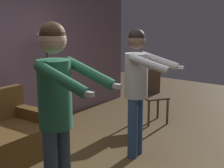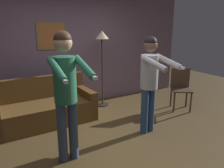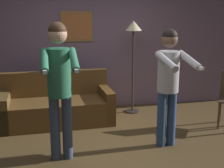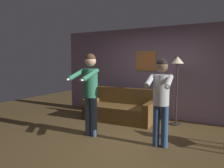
{
  "view_description": "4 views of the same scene",
  "coord_description": "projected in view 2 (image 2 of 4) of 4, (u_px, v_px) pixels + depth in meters",
  "views": [
    {
      "loc": [
        -2.48,
        -2.16,
        1.83
      ],
      "look_at": [
        0.11,
        -0.07,
        1.12
      ],
      "focal_mm": 50.0,
      "sensor_mm": 36.0,
      "label": 1
    },
    {
      "loc": [
        -1.48,
        -2.83,
        1.84
      ],
      "look_at": [
        0.08,
        0.1,
        0.97
      ],
      "focal_mm": 35.0,
      "sensor_mm": 36.0,
      "label": 2
    },
    {
      "loc": [
        -0.73,
        -4.0,
        1.91
      ],
      "look_at": [
        -0.05,
        -0.13,
        1.0
      ],
      "focal_mm": 50.0,
      "sensor_mm": 36.0,
      "label": 3
    },
    {
      "loc": [
        2.03,
        -3.9,
        1.66
      ],
      "look_at": [
        -0.21,
        -0.05,
        1.17
      ],
      "focal_mm": 35.0,
      "sensor_mm": 36.0,
      "label": 4
    }
  ],
  "objects": [
    {
      "name": "dining_chair_distant",
      "position": [
        181.0,
        86.0,
        4.99
      ],
      "size": [
        0.58,
        0.58,
        0.93
      ],
      "color": "#4C3828",
      "rests_on": "ground_plane"
    },
    {
      "name": "person_standing_left",
      "position": [
        66.0,
        85.0,
        2.85
      ],
      "size": [
        0.45,
        0.75,
        1.8
      ],
      "color": "#364862",
      "rests_on": "ground_plane"
    },
    {
      "name": "couch",
      "position": [
        44.0,
        109.0,
        4.27
      ],
      "size": [
        1.95,
        0.97,
        0.87
      ],
      "color": "brown",
      "rests_on": "ground_plane"
    },
    {
      "name": "person_standing_right",
      "position": [
        150.0,
        76.0,
        3.7
      ],
      "size": [
        0.5,
        0.69,
        1.7
      ],
      "color": "navy",
      "rests_on": "ground_plane"
    },
    {
      "name": "ground_plane",
      "position": [
        111.0,
        143.0,
        3.55
      ],
      "size": [
        12.0,
        12.0,
        0.0
      ],
      "primitive_type": "plane",
      "color": "brown"
    },
    {
      "name": "torchiere_lamp",
      "position": [
        102.0,
        45.0,
        4.95
      ],
      "size": [
        0.31,
        0.31,
        1.76
      ],
      "color": "#332D28",
      "rests_on": "ground_plane"
    },
    {
      "name": "back_wall_assembly",
      "position": [
        67.0,
        51.0,
        5.08
      ],
      "size": [
        6.4,
        0.09,
        2.6
      ],
      "color": "slate",
      "rests_on": "ground_plane"
    }
  ]
}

